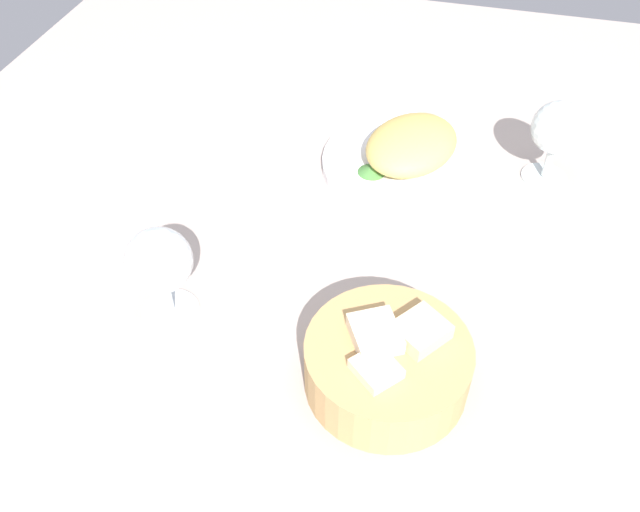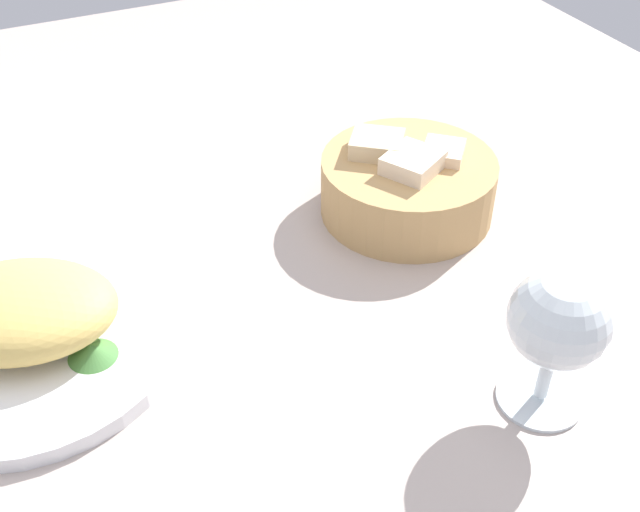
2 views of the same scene
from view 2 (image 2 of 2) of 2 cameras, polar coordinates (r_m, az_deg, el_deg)
ground_plane at (r=68.00cm, az=-7.62°, el=-4.35°), size 140.00×140.00×2.00cm
plate at (r=67.04cm, az=-20.46°, el=-5.78°), size 24.79×24.79×1.40cm
omelette at (r=64.92cm, az=-21.09°, el=-3.70°), size 18.44×16.46×5.16cm
lettuce_garnish at (r=62.68cm, az=-16.33°, el=-6.63°), size 3.88×3.88×1.26cm
bread_basket at (r=76.46cm, az=6.39°, el=5.27°), size 16.90×16.90×7.59cm
wine_glass_near at (r=56.41cm, az=17.03°, el=-4.82°), size 7.26×7.26×11.91cm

